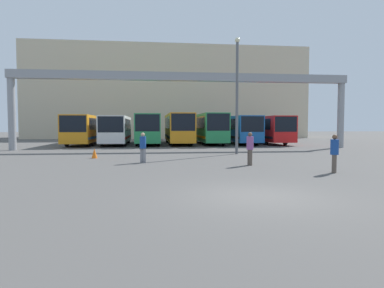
{
  "coord_description": "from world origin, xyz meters",
  "views": [
    {
      "loc": [
        -3.07,
        -9.58,
        2.07
      ],
      "look_at": [
        0.82,
        22.56,
        0.3
      ],
      "focal_mm": 32.0,
      "sensor_mm": 36.0,
      "label": 1
    }
  ],
  "objects_px": {
    "bus_slot_6": "(265,128)",
    "lamp_post": "(237,91)",
    "bus_slot_1": "(116,128)",
    "pedestrian_far_center": "(334,153)",
    "bus_slot_3": "(178,127)",
    "bus_slot_2": "(148,127)",
    "bus_slot_4": "(209,127)",
    "traffic_cone": "(94,153)",
    "bus_slot_0": "(85,128)",
    "pedestrian_mid_right": "(143,147)",
    "pedestrian_mid_left": "(250,148)",
    "bus_slot_5": "(239,128)"
  },
  "relations": [
    {
      "from": "bus_slot_3",
      "to": "bus_slot_2",
      "type": "bearing_deg",
      "value": 179.62
    },
    {
      "from": "bus_slot_2",
      "to": "pedestrian_mid_left",
      "type": "height_order",
      "value": "bus_slot_2"
    },
    {
      "from": "pedestrian_far_center",
      "to": "pedestrian_mid_right",
      "type": "distance_m",
      "value": 9.81
    },
    {
      "from": "bus_slot_2",
      "to": "bus_slot_4",
      "type": "relative_size",
      "value": 1.08
    },
    {
      "from": "bus_slot_1",
      "to": "bus_slot_2",
      "type": "height_order",
      "value": "bus_slot_2"
    },
    {
      "from": "bus_slot_2",
      "to": "traffic_cone",
      "type": "height_order",
      "value": "bus_slot_2"
    },
    {
      "from": "bus_slot_5",
      "to": "lamp_post",
      "type": "height_order",
      "value": "lamp_post"
    },
    {
      "from": "bus_slot_6",
      "to": "lamp_post",
      "type": "relative_size",
      "value": 1.5
    },
    {
      "from": "lamp_post",
      "to": "bus_slot_3",
      "type": "bearing_deg",
      "value": 102.42
    },
    {
      "from": "bus_slot_2",
      "to": "lamp_post",
      "type": "distance_m",
      "value": 15.72
    },
    {
      "from": "bus_slot_0",
      "to": "traffic_cone",
      "type": "xyz_separation_m",
      "value": [
        3.5,
        -15.8,
        -1.46
      ]
    },
    {
      "from": "bus_slot_4",
      "to": "pedestrian_mid_left",
      "type": "bearing_deg",
      "value": -93.72
    },
    {
      "from": "lamp_post",
      "to": "traffic_cone",
      "type": "bearing_deg",
      "value": -168.09
    },
    {
      "from": "bus_slot_6",
      "to": "bus_slot_0",
      "type": "bearing_deg",
      "value": -178.54
    },
    {
      "from": "bus_slot_2",
      "to": "lamp_post",
      "type": "relative_size",
      "value": 1.45
    },
    {
      "from": "bus_slot_1",
      "to": "bus_slot_2",
      "type": "relative_size",
      "value": 0.86
    },
    {
      "from": "bus_slot_1",
      "to": "traffic_cone",
      "type": "height_order",
      "value": "bus_slot_1"
    },
    {
      "from": "pedestrian_mid_left",
      "to": "bus_slot_3",
      "type": "bearing_deg",
      "value": -0.77
    },
    {
      "from": "bus_slot_1",
      "to": "pedestrian_far_center",
      "type": "xyz_separation_m",
      "value": [
        11.6,
        -23.32,
        -0.85
      ]
    },
    {
      "from": "pedestrian_far_center",
      "to": "pedestrian_mid_right",
      "type": "height_order",
      "value": "pedestrian_far_center"
    },
    {
      "from": "bus_slot_6",
      "to": "pedestrian_mid_left",
      "type": "height_order",
      "value": "bus_slot_6"
    },
    {
      "from": "bus_slot_1",
      "to": "bus_slot_4",
      "type": "xyz_separation_m",
      "value": [
        10.09,
        0.43,
        0.17
      ]
    },
    {
      "from": "bus_slot_2",
      "to": "pedestrian_far_center",
      "type": "relative_size",
      "value": 7.2
    },
    {
      "from": "bus_slot_1",
      "to": "traffic_cone",
      "type": "distance_m",
      "value": 15.33
    },
    {
      "from": "pedestrian_far_center",
      "to": "bus_slot_4",
      "type": "bearing_deg",
      "value": 38.99
    },
    {
      "from": "bus_slot_3",
      "to": "bus_slot_4",
      "type": "bearing_deg",
      "value": -6.95
    },
    {
      "from": "pedestrian_far_center",
      "to": "pedestrian_mid_left",
      "type": "bearing_deg",
      "value": 77.25
    },
    {
      "from": "bus_slot_0",
      "to": "bus_slot_3",
      "type": "height_order",
      "value": "bus_slot_3"
    },
    {
      "from": "pedestrian_mid_left",
      "to": "bus_slot_5",
      "type": "bearing_deg",
      "value": -19.51
    },
    {
      "from": "bus_slot_0",
      "to": "bus_slot_5",
      "type": "relative_size",
      "value": 1.13
    },
    {
      "from": "bus_slot_3",
      "to": "pedestrian_far_center",
      "type": "distance_m",
      "value": 24.66
    },
    {
      "from": "bus_slot_1",
      "to": "bus_slot_2",
      "type": "bearing_deg",
      "value": 14.33
    },
    {
      "from": "bus_slot_1",
      "to": "traffic_cone",
      "type": "bearing_deg",
      "value": -89.5
    },
    {
      "from": "bus_slot_0",
      "to": "lamp_post",
      "type": "bearing_deg",
      "value": -46.21
    },
    {
      "from": "bus_slot_0",
      "to": "bus_slot_1",
      "type": "distance_m",
      "value": 3.41
    },
    {
      "from": "pedestrian_mid_right",
      "to": "traffic_cone",
      "type": "distance_m",
      "value": 4.31
    },
    {
      "from": "bus_slot_0",
      "to": "traffic_cone",
      "type": "height_order",
      "value": "bus_slot_0"
    },
    {
      "from": "bus_slot_6",
      "to": "pedestrian_far_center",
      "type": "height_order",
      "value": "bus_slot_6"
    },
    {
      "from": "bus_slot_2",
      "to": "bus_slot_6",
      "type": "bearing_deg",
      "value": 0.81
    },
    {
      "from": "bus_slot_6",
      "to": "lamp_post",
      "type": "height_order",
      "value": "lamp_post"
    },
    {
      "from": "bus_slot_1",
      "to": "pedestrian_mid_left",
      "type": "xyz_separation_m",
      "value": [
        8.75,
        -20.15,
        -0.82
      ]
    },
    {
      "from": "bus_slot_3",
      "to": "traffic_cone",
      "type": "relative_size",
      "value": 19.35
    },
    {
      "from": "bus_slot_1",
      "to": "lamp_post",
      "type": "relative_size",
      "value": 1.24
    },
    {
      "from": "bus_slot_0",
      "to": "bus_slot_3",
      "type": "distance_m",
      "value": 10.1
    },
    {
      "from": "traffic_cone",
      "to": "bus_slot_3",
      "type": "bearing_deg",
      "value": 67.73
    },
    {
      "from": "bus_slot_2",
      "to": "lamp_post",
      "type": "xyz_separation_m",
      "value": [
        6.46,
        -14.08,
        2.67
      ]
    },
    {
      "from": "bus_slot_6",
      "to": "traffic_cone",
      "type": "bearing_deg",
      "value": -135.65
    },
    {
      "from": "lamp_post",
      "to": "bus_slot_4",
      "type": "bearing_deg",
      "value": 88.88
    },
    {
      "from": "bus_slot_6",
      "to": "pedestrian_mid_right",
      "type": "distance_m",
      "value": 23.59
    },
    {
      "from": "bus_slot_3",
      "to": "lamp_post",
      "type": "distance_m",
      "value": 14.63
    }
  ]
}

